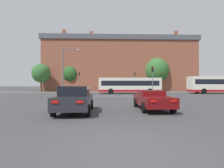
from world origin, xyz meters
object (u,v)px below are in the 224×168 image
Objects in this scene: car_roadster_right at (152,100)px; pedestrian_waiting at (85,88)px; bus_crossing_lead at (130,85)px; street_lamp_junction at (66,67)px; bus_crossing_trailing at (218,84)px; pedestrian_walking_east at (113,88)px; traffic_light_near_right at (153,76)px; car_saloon_left at (75,99)px; pedestrian_walking_west at (142,88)px; traffic_light_far_right at (135,79)px; traffic_light_far_left at (79,79)px.

car_roadster_right is 2.95× the size of pedestrian_waiting.
street_lamp_junction is at bearing -52.35° from bus_crossing_lead.
bus_crossing_trailing is at bearing 18.88° from pedestrian_waiting.
street_lamp_junction is 4.29× the size of pedestrian_walking_east.
traffic_light_near_right is at bearing -13.49° from pedestrian_waiting.
car_roadster_right is at bearing 10.51° from car_saloon_left.
pedestrian_walking_west reaches higher than car_saloon_left.
bus_crossing_lead is at bearing 18.44° from pedestrian_walking_west.
traffic_light_near_right is 2.80× the size of pedestrian_walking_east.
traffic_light_far_right is 0.99× the size of traffic_light_far_left.
pedestrian_waiting is (-26.00, 8.83, -0.84)m from bus_crossing_trailing.
traffic_light_far_left is at bearing -105.40° from bus_crossing_trailing.
car_saloon_left is 0.40× the size of bus_crossing_trailing.
traffic_light_near_right is (0.52, -13.23, -0.02)m from traffic_light_far_right.
bus_crossing_trailing is at bearing -71.53° from pedestrian_walking_east.
traffic_light_far_left reaches higher than traffic_light_near_right.
traffic_light_far_left is (-27.18, 7.48, 1.27)m from bus_crossing_trailing.
bus_crossing_trailing reaches higher than car_saloon_left.
bus_crossing_lead is at bearing -107.09° from traffic_light_far_right.
pedestrian_walking_east is (6.52, -0.29, 0.02)m from pedestrian_waiting.
traffic_light_far_left is at bearing 139.92° from pedestrian_walking_east.
car_roadster_right is 1.03× the size of traffic_light_far_right.
car_saloon_left is 23.01m from bus_crossing_lead.
pedestrian_walking_east is at bearing 110.47° from traffic_light_near_right.
car_saloon_left is at bearing -46.55° from bus_crossing_trailing.
pedestrian_walking_east is at bearing 7.79° from traffic_light_far_left.
street_lamp_junction is 20.93m from pedestrian_walking_west.
traffic_light_far_right is at bearing -21.82° from pedestrian_walking_west.
pedestrian_walking_west reaches higher than pedestrian_waiting.
pedestrian_walking_west is at bearing -52.70° from pedestrian_walking_east.
traffic_light_far_left is at bearing 96.92° from car_saloon_left.
traffic_light_far_left is (-4.22, 29.24, 2.22)m from car_saloon_left.
street_lamp_junction is at bearing -173.73° from traffic_light_near_right.
bus_crossing_trailing is at bearing -15.40° from traffic_light_far_left.
traffic_light_far_right reaches higher than pedestrian_walking_east.
street_lamp_junction reaches higher than traffic_light_near_right.
bus_crossing_lead is 1.05× the size of bus_crossing_trailing.
bus_crossing_lead reaches higher than pedestrian_walking_east.
pedestrian_walking_west is at bearing 69.99° from car_saloon_left.
bus_crossing_lead is 8.53m from pedestrian_walking_west.
traffic_light_far_right is 2.87× the size of pedestrian_waiting.
bus_crossing_trailing reaches higher than car_roadster_right.
street_lamp_junction is (-12.15, -14.63, 1.24)m from traffic_light_far_right.
traffic_light_near_right is 0.65× the size of street_lamp_junction.
traffic_light_far_right is at bearing 50.28° from street_lamp_junction.
traffic_light_far_right reaches higher than traffic_light_near_right.
car_roadster_right is at bearing -37.32° from pedestrian_waiting.
bus_crossing_trailing is at bearing 103.33° from pedestrian_walking_west.
bus_crossing_trailing is 2.44× the size of traffic_light_far_left.
pedestrian_walking_east is 0.91× the size of pedestrian_walking_west.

